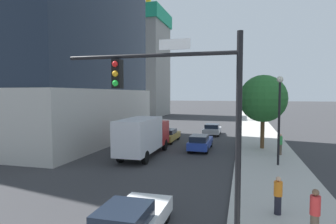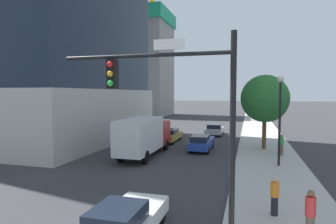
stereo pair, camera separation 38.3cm
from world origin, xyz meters
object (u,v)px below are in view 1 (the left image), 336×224
(traffic_light_pole, at_px, (183,99))
(car_silver, at_px, (212,129))
(pedestrian_green_shirt, at_px, (280,144))
(pedestrian_red_shirt, at_px, (315,214))
(car_blue, at_px, (200,142))
(car_white, at_px, (131,221))
(box_truck, at_px, (143,135))
(street_lamp, at_px, (279,108))
(pedestrian_orange_shirt, at_px, (278,195))
(street_tree, at_px, (263,99))
(construction_building, at_px, (139,58))
(car_gold, at_px, (167,135))

(traffic_light_pole, relative_size, car_silver, 1.64)
(pedestrian_green_shirt, bearing_deg, pedestrian_red_shirt, -92.13)
(car_blue, distance_m, car_silver, 10.02)
(car_white, bearing_deg, box_truck, 107.97)
(street_lamp, bearing_deg, pedestrian_orange_shirt, -96.35)
(street_tree, relative_size, box_truck, 0.87)
(construction_building, xyz_separation_m, car_silver, (20.18, -28.15, -12.70))
(box_truck, bearing_deg, car_silver, 73.59)
(traffic_light_pole, xyz_separation_m, car_silver, (-1.69, 25.83, -4.24))
(street_lamp, xyz_separation_m, car_gold, (-10.19, 8.28, -3.47))
(car_gold, bearing_deg, street_lamp, -39.10)
(pedestrian_orange_shirt, bearing_deg, car_silver, 102.48)
(car_blue, bearing_deg, pedestrian_red_shirt, -67.85)
(car_blue, height_order, car_gold, car_blue)
(street_tree, distance_m, car_gold, 10.52)
(car_silver, distance_m, pedestrian_green_shirt, 12.88)
(construction_building, relative_size, car_blue, 6.76)
(car_white, xyz_separation_m, pedestrian_red_shirt, (6.12, 1.40, 0.36))
(car_silver, bearing_deg, car_gold, -122.95)
(car_blue, distance_m, car_white, 16.43)
(car_white, bearing_deg, car_silver, 90.00)
(car_blue, height_order, pedestrian_orange_shirt, pedestrian_orange_shirt)
(construction_building, height_order, box_truck, construction_building)
(car_white, bearing_deg, pedestrian_orange_shirt, 32.05)
(car_blue, bearing_deg, box_truck, -136.74)
(car_blue, bearing_deg, pedestrian_orange_shirt, -68.73)
(construction_building, relative_size, street_lamp, 5.19)
(traffic_light_pole, xyz_separation_m, pedestrian_green_shirt, (4.95, 14.80, -3.87))
(street_lamp, bearing_deg, car_silver, 112.72)
(street_lamp, height_order, car_white, street_lamp)
(car_silver, distance_m, pedestrian_orange_shirt, 23.80)
(traffic_light_pole, relative_size, car_white, 1.66)
(traffic_light_pole, height_order, car_silver, traffic_light_pole)
(car_white, bearing_deg, car_gold, 101.45)
(traffic_light_pole, distance_m, street_tree, 17.79)
(car_blue, relative_size, pedestrian_red_shirt, 2.72)
(traffic_light_pole, height_order, pedestrian_red_shirt, traffic_light_pole)
(pedestrian_red_shirt, bearing_deg, pedestrian_orange_shirt, 118.19)
(construction_building, xyz_separation_m, car_blue, (20.18, -38.17, -12.65))
(car_blue, relative_size, car_silver, 1.11)
(car_white, bearing_deg, street_lamp, 62.78)
(pedestrian_green_shirt, bearing_deg, car_white, -113.29)
(street_lamp, distance_m, pedestrian_green_shirt, 4.75)
(traffic_light_pole, relative_size, street_lamp, 1.13)
(construction_building, xyz_separation_m, traffic_light_pole, (21.87, -53.98, -8.46))
(pedestrian_orange_shirt, bearing_deg, pedestrian_red_shirt, -61.81)
(car_silver, relative_size, pedestrian_orange_shirt, 2.70)
(street_tree, relative_size, pedestrian_green_shirt, 3.82)
(pedestrian_green_shirt, height_order, pedestrian_red_shirt, same)
(pedestrian_red_shirt, bearing_deg, street_tree, 92.42)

